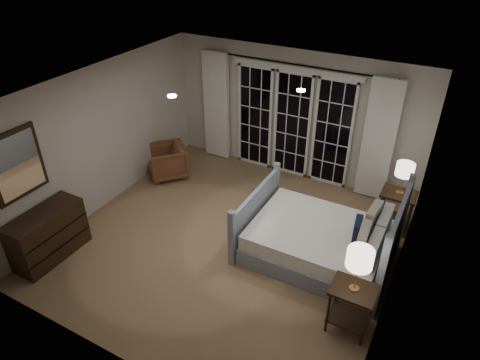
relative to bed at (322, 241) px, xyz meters
The scene contains 20 objects.
floor 1.49m from the bed, 166.93° to the right, with size 5.00×5.00×0.00m, color #8E644C.
ceiling 2.62m from the bed, 166.93° to the right, with size 5.00×5.00×0.00m, color silver.
wall_left 4.04m from the bed, behind, with size 0.02×5.00×2.50m, color beige.
wall_right 1.46m from the bed, 16.93° to the right, with size 0.02×5.00×2.50m, color beige.
wall_back 2.75m from the bed, 123.15° to the left, with size 5.00×0.02×2.50m, color beige.
wall_front 3.30m from the bed, 116.62° to the right, with size 5.00×0.02×2.50m, color beige.
french_doors 2.67m from the bed, 123.65° to the left, with size 2.50×0.04×2.20m.
curtain_rod 3.17m from the bed, 124.40° to the left, with size 0.03×0.03×3.50m, color black.
curtain_left 3.78m from the bed, 146.24° to the left, with size 0.55×0.10×2.25m, color white.
curtain_right 2.22m from the bed, 83.54° to the left, with size 0.55×0.10×2.25m, color white.
downlight_a 2.27m from the bed, 156.34° to the left, with size 0.12×0.12×0.01m, color white.
downlight_b 3.05m from the bed, 160.13° to the right, with size 0.12×0.12×0.01m, color white.
bed is the anchor object (origin of this frame).
nightstand_left 1.35m from the bed, 55.96° to the right, with size 0.54×0.43×0.70m.
nightstand_right 1.52m from the bed, 57.05° to the left, with size 0.54×0.43×0.70m.
lamp_left 1.59m from the bed, 55.96° to the right, with size 0.31×0.31×0.60m.
lamp_right 1.71m from the bed, 57.05° to the left, with size 0.28×0.28×0.54m.
armchair 3.62m from the bed, 166.40° to the left, with size 0.70×0.72×0.65m, color brown.
dresser 4.13m from the bed, 152.09° to the right, with size 0.48×1.13×0.80m.
mirror 4.51m from the bed, 153.55° to the right, with size 0.05×0.85×1.00m.
Camera 1 is at (2.71, -4.63, 4.51)m, focal length 32.00 mm.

